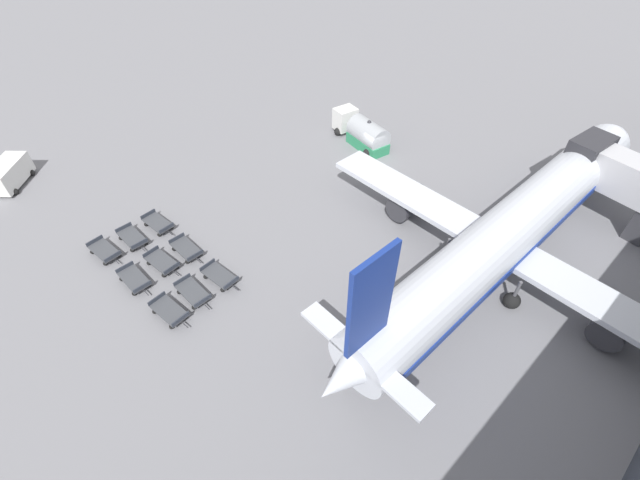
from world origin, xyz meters
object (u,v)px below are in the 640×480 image
baggage_dolly_row_mid_b_col_b (186,249)px  baggage_dolly_row_mid_b_col_c (220,276)px  fuel_tanker_primary (363,133)px  baggage_dolly_row_mid_b_col_a (158,223)px  baggage_dolly_row_near_col_c (169,311)px  baggage_dolly_row_near_col_b (134,279)px  baggage_dolly_row_near_col_a (105,251)px  baggage_dolly_row_mid_a_col_b (162,262)px  baggage_dolly_row_mid_a_col_a (132,238)px  service_van (8,174)px  airplane (508,233)px  baggage_dolly_row_mid_a_col_c (193,292)px

baggage_dolly_row_mid_b_col_b → baggage_dolly_row_mid_b_col_c: size_ratio=0.99×
fuel_tanker_primary → baggage_dolly_row_mid_b_col_a: size_ratio=2.13×
baggage_dolly_row_near_col_c → baggage_dolly_row_mid_b_col_a: 9.95m
baggage_dolly_row_near_col_b → baggage_dolly_row_mid_b_col_a: same height
baggage_dolly_row_near_col_a → baggage_dolly_row_near_col_c: same height
baggage_dolly_row_mid_a_col_b → baggage_dolly_row_mid_b_col_b: (0.03, 2.17, 0.00)m
baggage_dolly_row_near_col_b → baggage_dolly_row_near_col_c: 4.53m
baggage_dolly_row_mid_a_col_a → baggage_dolly_row_near_col_c: bearing=-9.5°
baggage_dolly_row_near_col_a → baggage_dolly_row_mid_a_col_a: bearing=88.2°
service_van → baggage_dolly_row_mid_a_col_b: (19.90, 5.31, -0.78)m
airplane → baggage_dolly_row_near_col_a: bearing=-135.1°
airplane → baggage_dolly_row_mid_b_col_b: 25.08m
baggage_dolly_row_near_col_b → baggage_dolly_row_mid_b_col_b: (-0.16, 4.58, 0.00)m
baggage_dolly_row_near_col_a → airplane: bearing=44.9°
fuel_tanker_primary → baggage_dolly_row_near_col_b: bearing=-86.2°
baggage_dolly_row_mid_a_col_a → baggage_dolly_row_mid_a_col_b: (4.24, 0.45, 0.00)m
baggage_dolly_row_mid_a_col_b → baggage_dolly_row_mid_b_col_c: (4.36, 2.51, 0.00)m
airplane → baggage_dolly_row_mid_a_col_b: (-17.98, -19.43, -3.01)m
service_van → baggage_dolly_row_mid_a_col_b: service_van is taller
baggage_dolly_row_mid_b_col_b → baggage_dolly_row_near_col_c: bearing=-41.4°
baggage_dolly_row_mid_a_col_b → baggage_dolly_row_near_col_c: bearing=-22.5°
baggage_dolly_row_mid_b_col_b → baggage_dolly_row_mid_b_col_c: same height
baggage_dolly_row_near_col_b → baggage_dolly_row_mid_a_col_b: 2.41m
service_van → baggage_dolly_row_mid_a_col_c: (24.26, 5.48, -0.78)m
baggage_dolly_row_mid_a_col_a → baggage_dolly_row_mid_a_col_c: 8.63m
baggage_dolly_row_near_col_a → baggage_dolly_row_mid_a_col_c: bearing=18.8°
baggage_dolly_row_near_col_c → baggage_dolly_row_mid_b_col_c: (-0.34, 4.46, 0.00)m
baggage_dolly_row_near_col_b → baggage_dolly_row_mid_b_col_c: 6.45m
baggage_dolly_row_near_col_a → baggage_dolly_row_mid_a_col_c: (8.68, 2.96, 0.00)m
baggage_dolly_row_mid_b_col_b → service_van: bearing=-159.4°
baggage_dolly_row_mid_a_col_a → baggage_dolly_row_mid_b_col_a: size_ratio=0.99×
baggage_dolly_row_mid_b_col_a → baggage_dolly_row_mid_b_col_c: same height
baggage_dolly_row_mid_a_col_a → baggage_dolly_row_mid_a_col_c: (8.60, 0.62, 0.00)m
airplane → baggage_dolly_row_mid_a_col_a: airplane is taller
baggage_dolly_row_near_col_a → baggage_dolly_row_mid_a_col_a: 2.34m
airplane → baggage_dolly_row_mid_b_col_c: airplane is taller
airplane → baggage_dolly_row_mid_b_col_b: size_ratio=10.71×
service_van → baggage_dolly_row_mid_a_col_c: bearing=12.7°
baggage_dolly_row_near_col_a → baggage_dolly_row_mid_a_col_c: size_ratio=1.01×
service_van → baggage_dolly_row_mid_a_col_c: 24.89m
baggage_dolly_row_near_col_b → baggage_dolly_row_mid_a_col_a: same height
service_van → baggage_dolly_row_mid_a_col_a: (15.66, 4.86, -0.78)m
airplane → service_van: bearing=-146.9°
baggage_dolly_row_mid_a_col_c → airplane: bearing=54.7°
fuel_tanker_primary → baggage_dolly_row_mid_b_col_b: bearing=-85.9°
baggage_dolly_row_mid_b_col_a → airplane: bearing=37.9°
baggage_dolly_row_near_col_a → baggage_dolly_row_mid_a_col_c: 9.17m
baggage_dolly_row_near_col_b → baggage_dolly_row_mid_a_col_c: bearing=31.7°
fuel_tanker_primary → service_van: fuel_tanker_primary is taller
airplane → baggage_dolly_row_mid_a_col_c: size_ratio=10.71×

